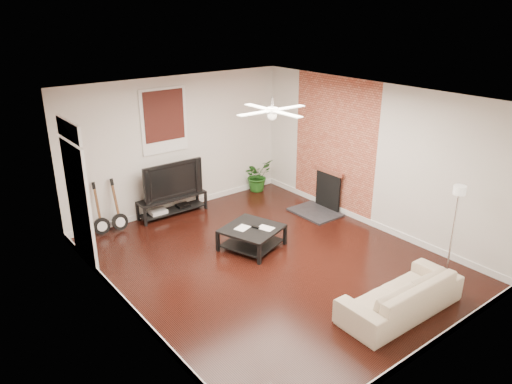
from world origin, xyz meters
The scene contains 14 objects.
room centered at (0.00, 0.00, 1.40)m, with size 5.01×6.01×2.81m.
brick_accent centered at (2.49, 1.00, 1.40)m, with size 0.02×2.20×2.80m, color #AD4E37.
fireplace centered at (2.20, 1.00, 0.46)m, with size 0.80×1.10×0.92m, color black.
window_back centered at (-0.30, 2.97, 1.95)m, with size 1.00×0.06×1.30m, color #37100F.
door_left centered at (-2.46, 1.90, 1.25)m, with size 0.08×1.00×2.50m, color white.
tv_stand centered at (-0.34, 2.78, 0.20)m, with size 1.45×0.39×0.41m, color black.
tv centered at (-0.34, 2.80, 0.78)m, with size 1.30×0.17×0.75m, color black.
coffee_table centered at (0.06, 0.60, 0.20)m, with size 0.93×0.93×0.39m, color black.
sofa centered at (0.53, -2.24, 0.28)m, with size 1.94×0.76×0.57m, color #C8B096.
floor_lamp centered at (1.88, -2.14, 0.79)m, with size 0.26×0.26×1.59m, color white, non-canonical shape.
potted_plant centered at (1.92, 2.82, 0.37)m, with size 0.67×0.58×0.74m, color #1D5418.
guitar_left centered at (-1.87, 2.75, 0.52)m, with size 0.32×0.23×1.04m, color black, non-canonical shape.
guitar_right centered at (-1.52, 2.72, 0.52)m, with size 0.32×0.23×1.04m, color black, non-canonical shape.
ceiling_fan centered at (0.00, 0.00, 2.60)m, with size 1.24×1.24×0.32m, color white, non-canonical shape.
Camera 1 is at (-4.70, -5.62, 4.12)m, focal length 34.19 mm.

